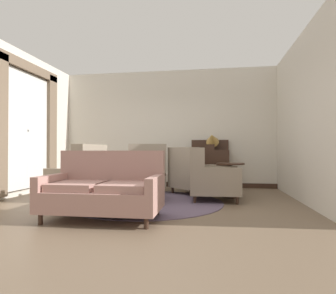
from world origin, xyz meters
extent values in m
plane|color=brown|center=(0.00, 0.00, 0.00)|extent=(8.03, 8.03, 0.00)
cube|color=silver|center=(0.00, 2.74, 1.56)|extent=(5.89, 0.08, 3.11)
cube|color=silver|center=(-2.87, 0.82, 1.56)|extent=(0.08, 3.84, 3.11)
cube|color=silver|center=(2.87, 0.82, 1.56)|extent=(0.08, 3.84, 3.11)
cube|color=#382319|center=(0.00, 2.69, 0.06)|extent=(5.73, 0.03, 0.12)
cylinder|color=#5B4C60|center=(0.00, 0.30, 0.01)|extent=(2.83, 2.83, 0.01)
cube|color=silver|center=(-2.81, 0.83, 1.40)|extent=(0.03, 1.38, 2.45)
cube|color=white|center=(-2.79, 0.83, 1.40)|extent=(0.02, 1.46, 2.53)
cube|color=white|center=(-2.79, 0.83, 1.40)|extent=(0.02, 0.04, 2.45)
cube|color=white|center=(-2.79, 0.83, 1.40)|extent=(0.02, 1.38, 0.04)
cube|color=#75604C|center=(-2.75, -0.03, 1.45)|extent=(0.10, 0.32, 2.75)
cube|color=#75604C|center=(-2.75, 1.70, 1.45)|extent=(0.10, 0.32, 2.75)
cube|color=#75604C|center=(-2.75, 0.83, 2.78)|extent=(0.10, 2.06, 0.20)
cylinder|color=#382319|center=(-0.11, 0.41, 0.51)|extent=(0.93, 0.93, 0.03)
cylinder|color=#382319|center=(-0.11, 0.41, 0.27)|extent=(0.10, 0.10, 0.44)
cube|color=#382319|center=(0.11, 0.44, 0.04)|extent=(0.29, 0.10, 0.07)
cube|color=#382319|center=(-0.23, 0.60, 0.04)|extent=(0.20, 0.27, 0.07)
cube|color=#382319|center=(-0.19, 0.21, 0.04)|extent=(0.17, 0.28, 0.07)
cylinder|color=#4C7A66|center=(-0.05, 0.35, 0.53)|extent=(0.08, 0.08, 0.02)
ellipsoid|color=#4C7A66|center=(-0.05, 0.35, 0.64)|extent=(0.14, 0.14, 0.20)
cylinder|color=#4C7A66|center=(-0.05, 0.35, 0.79)|extent=(0.06, 0.06, 0.09)
torus|color=#4C7A66|center=(-0.05, 0.35, 0.83)|extent=(0.11, 0.11, 0.02)
cube|color=tan|center=(-0.28, -1.07, 0.28)|extent=(1.61, 0.91, 0.28)
cube|color=tan|center=(-0.29, -0.69, 0.69)|extent=(1.60, 0.16, 0.54)
cube|color=tan|center=(-0.64, -1.11, 0.47)|extent=(0.65, 0.70, 0.10)
cube|color=tan|center=(0.07, -1.10, 0.47)|extent=(0.65, 0.70, 0.10)
cube|color=tan|center=(-1.03, -1.13, 0.52)|extent=(0.12, 0.79, 0.20)
cube|color=tan|center=(0.46, -1.11, 0.52)|extent=(0.12, 0.79, 0.20)
cylinder|color=#382319|center=(-0.98, -1.44, 0.07)|extent=(0.06, 0.06, 0.14)
cylinder|color=#382319|center=(0.42, -1.43, 0.07)|extent=(0.06, 0.06, 0.14)
cylinder|color=#382319|center=(-0.99, -0.71, 0.07)|extent=(0.06, 0.06, 0.14)
cylinder|color=#382319|center=(0.41, -0.69, 0.07)|extent=(0.06, 0.06, 0.14)
cube|color=gray|center=(0.76, 1.54, 0.28)|extent=(1.08, 1.08, 0.28)
cube|color=gray|center=(0.54, 1.29, 0.72)|extent=(0.65, 0.58, 0.61)
cube|color=gray|center=(0.84, 1.16, 0.80)|extent=(0.21, 0.22, 0.46)
cube|color=gray|center=(0.36, 1.56, 0.80)|extent=(0.21, 0.22, 0.46)
cube|color=gray|center=(1.03, 1.38, 0.53)|extent=(0.53, 0.60, 0.23)
cube|color=gray|center=(0.55, 1.79, 0.53)|extent=(0.53, 0.60, 0.23)
cylinder|color=#382319|center=(1.18, 1.60, 0.07)|extent=(0.06, 0.06, 0.14)
cylinder|color=#382319|center=(0.75, 1.97, 0.07)|extent=(0.06, 0.06, 0.14)
cylinder|color=#382319|center=(0.77, 1.11, 0.07)|extent=(0.06, 0.06, 0.14)
cylinder|color=#382319|center=(0.33, 1.48, 0.07)|extent=(0.06, 0.06, 0.14)
cube|color=gray|center=(-0.32, 1.67, 0.29)|extent=(1.06, 1.10, 0.30)
cube|color=gray|center=(-0.21, 1.30, 0.77)|extent=(0.84, 0.38, 0.66)
cube|color=gray|center=(0.12, 1.50, 0.85)|extent=(0.15, 0.22, 0.50)
cube|color=gray|center=(-0.59, 1.28, 0.85)|extent=(0.15, 0.22, 0.50)
cube|color=gray|center=(0.02, 1.82, 0.55)|extent=(0.33, 0.80, 0.22)
cube|color=gray|center=(-0.68, 1.61, 0.55)|extent=(0.33, 0.80, 0.22)
cylinder|color=#382319|center=(-0.10, 2.12, 0.07)|extent=(0.06, 0.06, 0.14)
cylinder|color=#382319|center=(-0.75, 1.92, 0.07)|extent=(0.06, 0.06, 0.14)
cylinder|color=#382319|center=(0.11, 1.41, 0.07)|extent=(0.06, 0.06, 0.14)
cylinder|color=#382319|center=(-0.53, 1.21, 0.07)|extent=(0.06, 0.06, 0.14)
cube|color=gray|center=(1.26, 0.68, 0.30)|extent=(0.95, 0.81, 0.31)
cube|color=gray|center=(0.87, 0.66, 0.73)|extent=(0.17, 0.78, 0.56)
cube|color=gray|center=(0.98, 0.33, 0.80)|extent=(0.20, 0.11, 0.42)
cube|color=gray|center=(0.95, 1.00, 0.80)|extent=(0.20, 0.11, 0.42)
cube|color=gray|center=(1.32, 0.34, 0.55)|extent=(0.82, 0.13, 0.20)
cube|color=gray|center=(1.30, 1.01, 0.55)|extent=(0.82, 0.13, 0.20)
cylinder|color=#382319|center=(1.65, 0.39, 0.07)|extent=(0.06, 0.06, 0.14)
cylinder|color=#382319|center=(1.63, 1.00, 0.07)|extent=(0.06, 0.06, 0.14)
cylinder|color=#382319|center=(0.90, 0.36, 0.07)|extent=(0.06, 0.06, 0.14)
cylinder|color=#382319|center=(0.87, 0.97, 0.07)|extent=(0.06, 0.06, 0.14)
cube|color=gray|center=(-1.45, 0.45, 0.28)|extent=(1.05, 0.96, 0.27)
cube|color=gray|center=(-1.07, 0.37, 0.75)|extent=(0.30, 0.81, 0.67)
cube|color=gray|center=(-1.09, 0.73, 0.83)|extent=(0.22, 0.14, 0.51)
cube|color=gray|center=(-1.23, 0.05, 0.83)|extent=(0.22, 0.14, 0.51)
cube|color=gray|center=(-1.43, 0.80, 0.51)|extent=(0.81, 0.26, 0.20)
cube|color=gray|center=(-1.56, 0.12, 0.51)|extent=(0.81, 0.26, 0.20)
cylinder|color=#382319|center=(-1.75, 0.83, 0.07)|extent=(0.06, 0.06, 0.14)
cylinder|color=#382319|center=(-1.88, 0.21, 0.07)|extent=(0.06, 0.06, 0.14)
cylinder|color=#382319|center=(-1.02, 0.68, 0.07)|extent=(0.06, 0.06, 0.14)
cylinder|color=#382319|center=(-1.14, 0.06, 0.07)|extent=(0.06, 0.06, 0.14)
cylinder|color=#382319|center=(1.58, 1.19, 0.69)|extent=(0.58, 0.58, 0.03)
cylinder|color=#382319|center=(1.58, 1.19, 0.34)|extent=(0.07, 0.07, 0.67)
cylinder|color=#382319|center=(1.58, 1.19, 0.02)|extent=(0.38, 0.38, 0.04)
cube|color=#382319|center=(1.14, 2.44, 0.54)|extent=(0.95, 0.37, 0.87)
cube|color=#382319|center=(1.14, 2.61, 1.10)|extent=(0.95, 0.04, 0.26)
cube|color=#382319|center=(0.72, 2.31, 0.05)|extent=(0.06, 0.06, 0.10)
cube|color=#382319|center=(1.57, 2.31, 0.05)|extent=(0.06, 0.06, 0.10)
cube|color=#382319|center=(0.72, 2.58, 0.05)|extent=(0.06, 0.06, 0.10)
cube|color=#382319|center=(1.57, 2.58, 0.05)|extent=(0.06, 0.06, 0.10)
cube|color=#382319|center=(1.14, 2.42, 1.04)|extent=(0.24, 0.24, 0.14)
cone|color=#B28942|center=(1.20, 2.34, 1.26)|extent=(0.36, 0.45, 0.43)
camera|label=1|loc=(1.23, -4.82, 0.96)|focal=30.41mm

